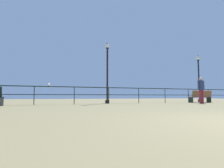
{
  "coord_description": "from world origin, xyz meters",
  "views": [
    {
      "loc": [
        -3.65,
        -1.55,
        0.48
      ],
      "look_at": [
        0.05,
        8.48,
        1.27
      ],
      "focal_mm": 26.85,
      "sensor_mm": 36.0,
      "label": 1
    }
  ],
  "objects_px": {
    "lamppost_center": "(107,70)",
    "person_by_bench": "(201,88)",
    "bench_near_left": "(201,96)",
    "seagull_on_rail": "(49,85)",
    "lamppost_right": "(199,76)"
  },
  "relations": [
    {
      "from": "lamppost_center",
      "to": "lamppost_right",
      "type": "xyz_separation_m",
      "value": [
        8.27,
        -0.0,
        -0.07
      ]
    },
    {
      "from": "lamppost_center",
      "to": "person_by_bench",
      "type": "relative_size",
      "value": 2.37
    },
    {
      "from": "bench_near_left",
      "to": "lamppost_right",
      "type": "relative_size",
      "value": 0.45
    },
    {
      "from": "person_by_bench",
      "to": "bench_near_left",
      "type": "bearing_deg",
      "value": 43.07
    },
    {
      "from": "lamppost_right",
      "to": "seagull_on_rail",
      "type": "relative_size",
      "value": 9.39
    },
    {
      "from": "seagull_on_rail",
      "to": "person_by_bench",
      "type": "bearing_deg",
      "value": -10.89
    },
    {
      "from": "bench_near_left",
      "to": "lamppost_center",
      "type": "height_order",
      "value": "lamppost_center"
    },
    {
      "from": "lamppost_center",
      "to": "seagull_on_rail",
      "type": "distance_m",
      "value": 3.92
    },
    {
      "from": "lamppost_right",
      "to": "person_by_bench",
      "type": "bearing_deg",
      "value": -135.64
    },
    {
      "from": "bench_near_left",
      "to": "lamppost_right",
      "type": "height_order",
      "value": "lamppost_right"
    },
    {
      "from": "bench_near_left",
      "to": "lamppost_center",
      "type": "distance_m",
      "value": 7.55
    },
    {
      "from": "lamppost_center",
      "to": "seagull_on_rail",
      "type": "height_order",
      "value": "lamppost_center"
    },
    {
      "from": "lamppost_center",
      "to": "lamppost_right",
      "type": "bearing_deg",
      "value": -0.0
    },
    {
      "from": "lamppost_center",
      "to": "seagull_on_rail",
      "type": "xyz_separation_m",
      "value": [
        -3.75,
        -0.24,
        -1.11
      ]
    },
    {
      "from": "bench_near_left",
      "to": "seagull_on_rail",
      "type": "distance_m",
      "value": 11.06
    }
  ]
}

